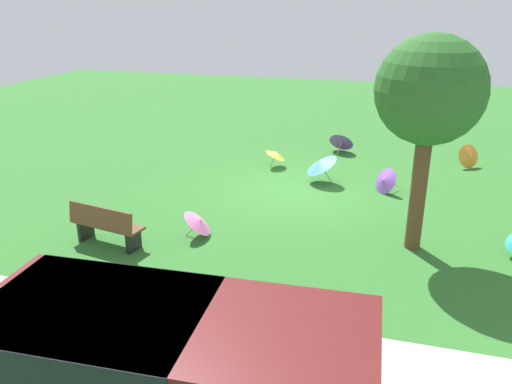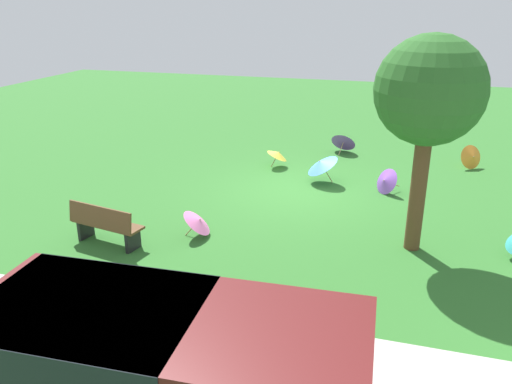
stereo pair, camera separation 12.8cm
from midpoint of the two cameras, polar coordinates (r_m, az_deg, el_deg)
name	(u,v)px [view 2 (the right image)]	position (r m, az deg, el deg)	size (l,w,h in m)	color
ground	(297,191)	(13.75, 4.87, 0.11)	(40.00, 40.00, 0.00)	#2D6B28
van_dark	(153,358)	(6.36, -10.78, -17.62)	(4.68, 2.29, 1.53)	#591919
park_bench	(105,224)	(11.00, -16.06, -3.46)	(1.66, 0.77, 0.90)	brown
shade_tree	(430,93)	(10.19, 19.03, 10.30)	(2.06, 2.06, 4.26)	brown
parasol_pink_0	(198,221)	(11.07, -6.08, -3.25)	(0.73, 0.81, 0.62)	tan
parasol_purple_0	(344,141)	(17.36, 9.92, 5.59)	(0.92, 0.85, 0.75)	tan
parasol_blue_0	(321,164)	(14.24, 7.50, 3.15)	(1.16, 1.18, 0.88)	tan
parasol_purple_1	(385,181)	(13.86, 14.40, 1.19)	(0.76, 0.79, 0.69)	tan
parasol_orange_0	(472,157)	(16.75, 23.03, 3.60)	(0.80, 0.73, 0.73)	tan
parasol_yellow_0	(278,154)	(15.57, 2.68, 4.22)	(0.79, 0.79, 0.61)	tan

